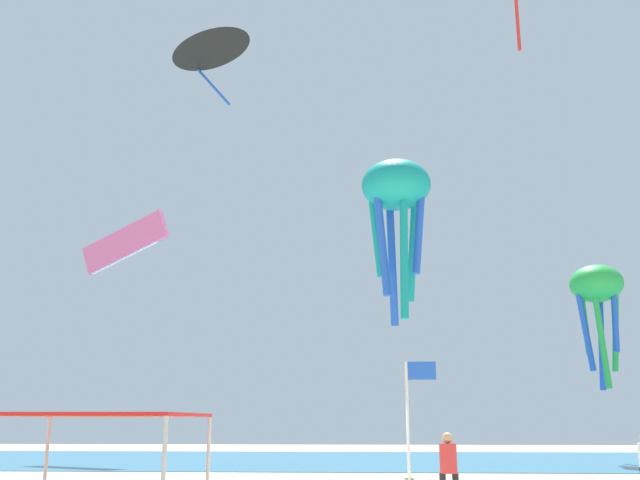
# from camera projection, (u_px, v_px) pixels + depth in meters

# --- Properties ---
(ocean_strip) EXTENTS (110.00, 21.02, 0.03)m
(ocean_strip) POSITION_uv_depth(u_px,v_px,m) (353.00, 460.00, 40.55)
(ocean_strip) COLOR teal
(ocean_strip) RESTS_ON ground
(canopy_tent) EXTENTS (3.25, 3.25, 2.25)m
(canopy_tent) POSITION_uv_depth(u_px,v_px,m) (100.00, 419.00, 12.61)
(canopy_tent) COLOR #B2B2B7
(canopy_tent) RESTS_ON ground
(person_leftmost) EXTENTS (0.49, 0.44, 1.84)m
(person_leftmost) POSITION_uv_depth(u_px,v_px,m) (448.00, 463.00, 18.22)
(person_leftmost) COLOR black
(person_leftmost) RESTS_ON ground
(banner_flag) EXTENTS (0.61, 0.06, 3.25)m
(banner_flag) POSITION_uv_depth(u_px,v_px,m) (412.00, 428.00, 14.00)
(banner_flag) COLOR silver
(banner_flag) RESTS_ON ground
(kite_octopus_teal) EXTENTS (3.89, 3.89, 7.37)m
(kite_octopus_teal) POSITION_uv_depth(u_px,v_px,m) (396.00, 193.00, 32.67)
(kite_octopus_teal) COLOR teal
(kite_delta_black) EXTENTS (3.36, 3.35, 2.53)m
(kite_delta_black) POSITION_uv_depth(u_px,v_px,m) (209.00, 44.00, 26.14)
(kite_delta_black) COLOR black
(kite_parafoil_pink) EXTENTS (5.59, 2.03, 3.46)m
(kite_parafoil_pink) POSITION_uv_depth(u_px,v_px,m) (125.00, 244.00, 42.13)
(kite_parafoil_pink) COLOR pink
(kite_octopus_green) EXTENTS (3.95, 3.95, 6.61)m
(kite_octopus_green) POSITION_uv_depth(u_px,v_px,m) (597.00, 290.00, 38.97)
(kite_octopus_green) COLOR green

